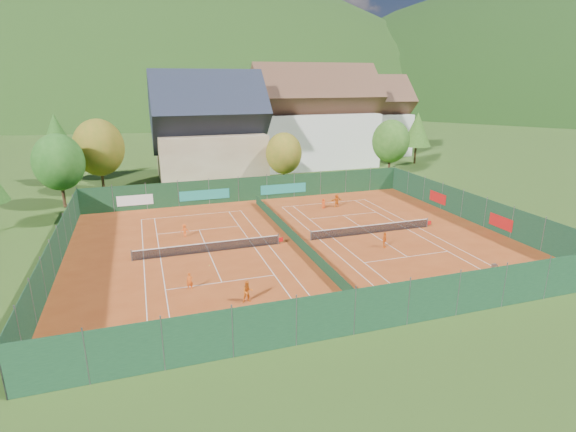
% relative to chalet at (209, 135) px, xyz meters
% --- Properties ---
extents(ground, '(600.00, 600.00, 0.00)m').
position_rel_chalet_xyz_m(ground, '(3.00, -30.00, -6.64)').
color(ground, '#2B4917').
rests_on(ground, ground).
extents(clay_pad, '(40.00, 32.00, 0.01)m').
position_rel_chalet_xyz_m(clay_pad, '(3.00, -30.00, -6.62)').
color(clay_pad, '#9F3F17').
rests_on(clay_pad, ground).
extents(court_markings_left, '(11.03, 23.83, 0.00)m').
position_rel_chalet_xyz_m(court_markings_left, '(-5.00, -30.00, -6.61)').
color(court_markings_left, white).
rests_on(court_markings_left, ground).
extents(court_markings_right, '(11.03, 23.83, 0.00)m').
position_rel_chalet_xyz_m(court_markings_right, '(11.00, -30.00, -6.61)').
color(court_markings_right, white).
rests_on(court_markings_right, ground).
extents(tennis_net_left, '(13.30, 0.10, 1.02)m').
position_rel_chalet_xyz_m(tennis_net_left, '(-4.85, -30.00, -6.12)').
color(tennis_net_left, '#59595B').
rests_on(tennis_net_left, ground).
extents(tennis_net_right, '(13.30, 0.10, 1.02)m').
position_rel_chalet_xyz_m(tennis_net_right, '(11.15, -30.00, -6.12)').
color(tennis_net_right, '#59595B').
rests_on(tennis_net_right, ground).
extents(court_divider, '(0.03, 28.80, 1.00)m').
position_rel_chalet_xyz_m(court_divider, '(3.00, -30.00, -6.12)').
color(court_divider, '#12331D').
rests_on(court_divider, ground).
extents(fence_north, '(40.00, 0.10, 3.00)m').
position_rel_chalet_xyz_m(fence_north, '(2.54, -14.01, -5.16)').
color(fence_north, '#13351C').
rests_on(fence_north, ground).
extents(fence_south, '(40.00, 0.04, 3.00)m').
position_rel_chalet_xyz_m(fence_south, '(3.00, -46.00, -5.12)').
color(fence_south, '#163C23').
rests_on(fence_south, ground).
extents(fence_west, '(0.04, 32.00, 3.00)m').
position_rel_chalet_xyz_m(fence_west, '(-17.00, -30.00, -5.12)').
color(fence_west, '#153C24').
rests_on(fence_west, ground).
extents(fence_east, '(0.09, 32.00, 3.00)m').
position_rel_chalet_xyz_m(fence_east, '(23.00, -29.95, -5.14)').
color(fence_east, '#133621').
rests_on(fence_east, ground).
extents(chalet, '(16.20, 12.00, 16.00)m').
position_rel_chalet_xyz_m(chalet, '(0.00, 0.00, 0.00)').
color(chalet, beige).
rests_on(chalet, ground).
extents(hotel_block_a, '(21.60, 11.00, 17.25)m').
position_rel_chalet_xyz_m(hotel_block_a, '(19.00, 6.00, 0.76)').
color(hotel_block_a, silver).
rests_on(hotel_block_a, ground).
extents(hotel_block_b, '(17.28, 10.00, 15.50)m').
position_rel_chalet_xyz_m(hotel_block_b, '(33.00, 14.00, -0.01)').
color(hotel_block_b, silver).
rests_on(hotel_block_b, ground).
extents(tree_west_front, '(5.72, 5.72, 8.69)m').
position_rel_chalet_xyz_m(tree_west_front, '(-19.00, -10.00, -1.23)').
color(tree_west_front, '#462B19').
rests_on(tree_west_front, ground).
extents(tree_west_mid, '(6.44, 6.44, 9.78)m').
position_rel_chalet_xyz_m(tree_west_mid, '(-15.00, -4.00, -0.56)').
color(tree_west_mid, '#462E19').
rests_on(tree_west_mid, ground).
extents(tree_west_back, '(5.60, 5.60, 10.00)m').
position_rel_chalet_xyz_m(tree_west_back, '(-21.00, 4.00, 0.11)').
color(tree_west_back, '#412B17').
rests_on(tree_west_back, ground).
extents(tree_center, '(5.01, 5.01, 7.60)m').
position_rel_chalet_xyz_m(tree_center, '(9.00, -8.00, -1.91)').
color(tree_center, '#432B18').
rests_on(tree_center, ground).
extents(tree_east_front, '(5.72, 5.72, 8.69)m').
position_rel_chalet_xyz_m(tree_east_front, '(27.00, -6.00, -1.23)').
color(tree_east_front, '#472A19').
rests_on(tree_east_front, ground).
extents(tree_east_mid, '(5.04, 5.04, 9.00)m').
position_rel_chalet_xyz_m(tree_east_mid, '(37.00, 2.00, -0.56)').
color(tree_east_mid, '#432B18').
rests_on(tree_east_mid, ground).
extents(tree_east_back, '(7.15, 7.15, 10.86)m').
position_rel_chalet_xyz_m(tree_east_back, '(29.00, 10.00, 0.12)').
color(tree_east_back, '#402416').
rests_on(tree_east_back, ground).
extents(mountain_backdrop, '(820.00, 530.00, 242.00)m').
position_rel_chalet_xyz_m(mountain_backdrop, '(31.54, 203.48, -46.26)').
color(mountain_backdrop, black).
rests_on(mountain_backdrop, ground).
extents(ball_hopper, '(0.34, 0.34, 0.80)m').
position_rel_chalet_xyz_m(ball_hopper, '(15.67, -41.35, -6.07)').
color(ball_hopper, slate).
rests_on(ball_hopper, ground).
extents(loose_ball_0, '(0.07, 0.07, 0.07)m').
position_rel_chalet_xyz_m(loose_ball_0, '(-5.42, -33.00, -6.59)').
color(loose_ball_0, '#CCD833').
rests_on(loose_ball_0, ground).
extents(loose_ball_1, '(0.07, 0.07, 0.07)m').
position_rel_chalet_xyz_m(loose_ball_1, '(6.63, -40.58, -6.59)').
color(loose_ball_1, '#CCD833').
rests_on(loose_ball_1, ground).
extents(loose_ball_2, '(0.07, 0.07, 0.07)m').
position_rel_chalet_xyz_m(loose_ball_2, '(7.35, -23.35, -6.59)').
color(loose_ball_2, '#CCD833').
rests_on(loose_ball_2, ground).
extents(loose_ball_3, '(0.07, 0.07, 0.07)m').
position_rel_chalet_xyz_m(loose_ball_3, '(-1.07, -19.85, -6.59)').
color(loose_ball_3, '#CCD833').
rests_on(loose_ball_3, ground).
extents(player_left_near, '(0.50, 0.35, 1.31)m').
position_rel_chalet_xyz_m(player_left_near, '(-7.39, -36.88, -5.97)').
color(player_left_near, '#DD5413').
rests_on(player_left_near, ground).
extents(player_left_mid, '(0.80, 0.65, 1.58)m').
position_rel_chalet_xyz_m(player_left_mid, '(-3.86, -40.06, -5.84)').
color(player_left_mid, '#D05B12').
rests_on(player_left_mid, ground).
extents(player_left_far, '(0.84, 0.52, 1.26)m').
position_rel_chalet_xyz_m(player_left_far, '(-6.55, -25.12, -5.99)').
color(player_left_far, '#F95916').
rests_on(player_left_far, ground).
extents(player_right_near, '(0.80, 0.89, 1.45)m').
position_rel_chalet_xyz_m(player_right_near, '(10.24, -33.79, -5.90)').
color(player_right_near, orange).
rests_on(player_right_near, ground).
extents(player_right_far_a, '(0.69, 0.60, 1.18)m').
position_rel_chalet_xyz_m(player_right_far_a, '(10.01, -20.10, -6.03)').
color(player_right_far_a, '#E34714').
rests_on(player_right_far_a, ground).
extents(player_right_far_b, '(1.50, 0.60, 1.57)m').
position_rel_chalet_xyz_m(player_right_far_b, '(11.69, -20.10, -5.84)').
color(player_right_far_b, orange).
rests_on(player_right_far_b, ground).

